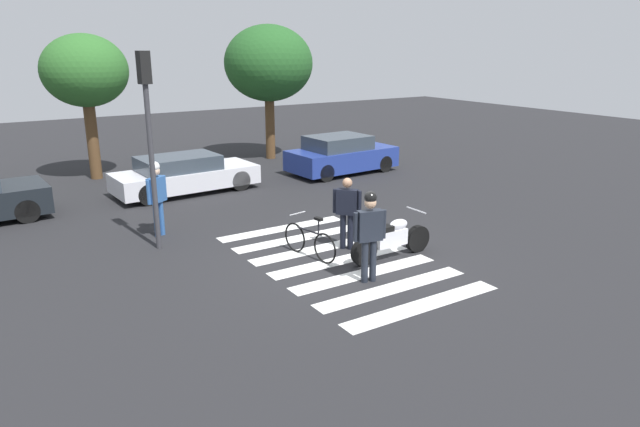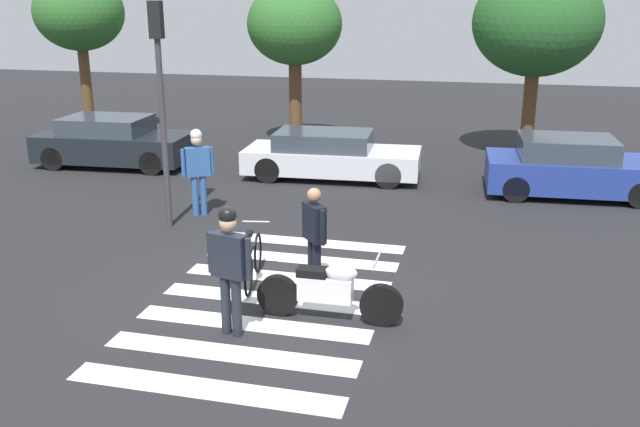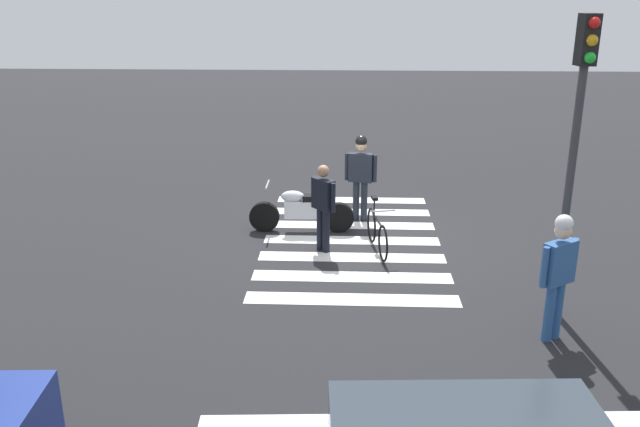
{
  "view_description": "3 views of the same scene",
  "coord_description": "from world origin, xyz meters",
  "px_view_note": "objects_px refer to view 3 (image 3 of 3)",
  "views": [
    {
      "loc": [
        -6.77,
        -9.78,
        4.64
      ],
      "look_at": [
        0.28,
        1.29,
        0.72
      ],
      "focal_mm": 32.05,
      "sensor_mm": 36.0,
      "label": 1
    },
    {
      "loc": [
        3.15,
        -9.59,
        4.59
      ],
      "look_at": [
        0.41,
        1.52,
        0.99
      ],
      "focal_mm": 39.02,
      "sensor_mm": 36.0,
      "label": 2
    },
    {
      "loc": [
        0.11,
        12.47,
        4.78
      ],
      "look_at": [
        0.59,
        1.23,
        0.98
      ],
      "focal_mm": 37.11,
      "sensor_mm": 36.0,
      "label": 3
    }
  ],
  "objects_px": {
    "officer_by_motorcycle": "(323,202)",
    "traffic_light_pole": "(578,123)",
    "officer_on_foot": "(361,171)",
    "police_motorcycle": "(302,211)",
    "leaning_bicycle": "(377,232)",
    "pedestrian_bystander": "(559,268)"
  },
  "relations": [
    {
      "from": "officer_by_motorcycle",
      "to": "traffic_light_pole",
      "type": "height_order",
      "value": "traffic_light_pole"
    },
    {
      "from": "officer_on_foot",
      "to": "traffic_light_pole",
      "type": "xyz_separation_m",
      "value": [
        -2.98,
        4.25,
        1.89
      ]
    },
    {
      "from": "police_motorcycle",
      "to": "officer_on_foot",
      "type": "bearing_deg",
      "value": -147.66
    },
    {
      "from": "leaning_bicycle",
      "to": "pedestrian_bystander",
      "type": "distance_m",
      "value": 4.15
    },
    {
      "from": "pedestrian_bystander",
      "to": "traffic_light_pole",
      "type": "relative_size",
      "value": 0.42
    },
    {
      "from": "police_motorcycle",
      "to": "pedestrian_bystander",
      "type": "xyz_separation_m",
      "value": [
        -3.9,
        4.34,
        0.66
      ]
    },
    {
      "from": "leaning_bicycle",
      "to": "officer_by_motorcycle",
      "type": "xyz_separation_m",
      "value": [
        1.03,
        0.03,
        0.59
      ]
    },
    {
      "from": "leaning_bicycle",
      "to": "pedestrian_bystander",
      "type": "height_order",
      "value": "pedestrian_bystander"
    },
    {
      "from": "officer_on_foot",
      "to": "traffic_light_pole",
      "type": "relative_size",
      "value": 0.42
    },
    {
      "from": "officer_by_motorcycle",
      "to": "pedestrian_bystander",
      "type": "relative_size",
      "value": 0.9
    },
    {
      "from": "pedestrian_bystander",
      "to": "officer_by_motorcycle",
      "type": "bearing_deg",
      "value": -43.88
    },
    {
      "from": "officer_on_foot",
      "to": "traffic_light_pole",
      "type": "distance_m",
      "value": 5.53
    },
    {
      "from": "pedestrian_bystander",
      "to": "traffic_light_pole",
      "type": "distance_m",
      "value": 2.09
    },
    {
      "from": "police_motorcycle",
      "to": "leaning_bicycle",
      "type": "bearing_deg",
      "value": 145.97
    },
    {
      "from": "leaning_bicycle",
      "to": "pedestrian_bystander",
      "type": "bearing_deg",
      "value": 125.66
    },
    {
      "from": "officer_on_foot",
      "to": "traffic_light_pole",
      "type": "bearing_deg",
      "value": 125.07
    },
    {
      "from": "police_motorcycle",
      "to": "officer_by_motorcycle",
      "type": "xyz_separation_m",
      "value": [
        -0.48,
        1.06,
        0.52
      ]
    },
    {
      "from": "police_motorcycle",
      "to": "officer_on_foot",
      "type": "height_order",
      "value": "officer_on_foot"
    },
    {
      "from": "leaning_bicycle",
      "to": "officer_on_foot",
      "type": "relative_size",
      "value": 0.89
    },
    {
      "from": "police_motorcycle",
      "to": "traffic_light_pole",
      "type": "height_order",
      "value": "traffic_light_pole"
    },
    {
      "from": "officer_by_motorcycle",
      "to": "traffic_light_pole",
      "type": "distance_m",
      "value": 4.88
    },
    {
      "from": "officer_on_foot",
      "to": "pedestrian_bystander",
      "type": "relative_size",
      "value": 1.0
    }
  ]
}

